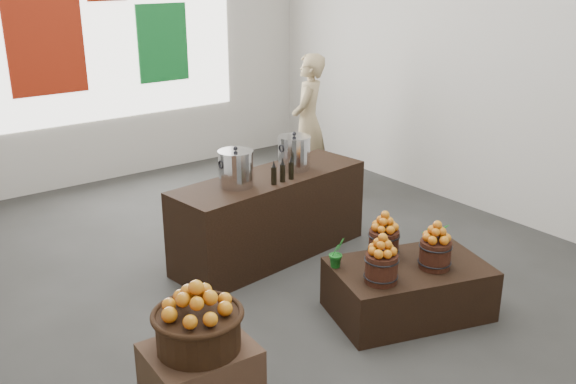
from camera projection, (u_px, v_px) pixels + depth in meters
ground at (258, 277)px, 5.83m from camera, size 7.00×7.00×0.00m
back_wall at (93, 23)px, 7.78m from camera, size 6.00×0.04×4.00m
back_opening at (117, 22)px, 7.93m from camera, size 3.20×0.02×2.40m
deco_red_left at (44, 35)px, 7.45m from camera, size 0.90×0.04×1.40m
deco_green_right at (163, 43)px, 8.37m from camera, size 0.70×0.04×1.00m
wicker_basket at (198, 331)px, 3.66m from camera, size 0.49×0.49×0.22m
apples_in_basket at (197, 298)px, 3.59m from camera, size 0.38×0.38×0.20m
display_table at (408, 289)px, 5.17m from camera, size 1.40×1.09×0.42m
apple_bucket_front_left at (381, 268)px, 4.80m from camera, size 0.25×0.25×0.23m
apples_in_bucket_front_left at (383, 244)px, 4.74m from camera, size 0.18×0.18×0.17m
apple_bucket_front_right at (435, 254)px, 5.03m from camera, size 0.25×0.25×0.23m
apples_in_bucket_front_right at (437, 231)px, 4.96m from camera, size 0.18×0.18×0.17m
apple_bucket_rear at (384, 243)px, 5.23m from camera, size 0.25×0.25×0.23m
apples_in_bucket_rear at (385, 221)px, 5.16m from camera, size 0.18×0.18×0.17m
herb_garnish_right at (434, 238)px, 5.32m from camera, size 0.23×0.21×0.24m
herb_garnish_left at (337, 252)px, 5.04m from camera, size 0.14×0.11×0.24m
counter at (270, 216)px, 6.13m from camera, size 2.05×0.87×0.81m
stock_pot_left at (236, 170)px, 5.67m from camera, size 0.31×0.31×0.31m
stock_pot_center at (294, 154)px, 6.15m from camera, size 0.31×0.31×0.31m
oil_cruets at (285, 169)px, 5.82m from camera, size 0.22×0.08×0.23m
shopper at (308, 122)px, 7.92m from camera, size 0.73×0.68×1.67m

